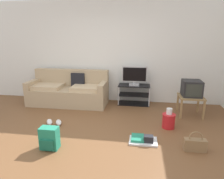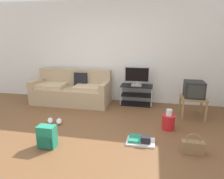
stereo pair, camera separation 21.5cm
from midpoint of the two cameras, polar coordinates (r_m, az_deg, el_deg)
ground_plane at (r=3.64m, az=-6.36°, el=-14.42°), size 9.00×9.80×0.02m
wall_back at (r=5.57m, az=1.09°, el=10.56°), size 9.00×0.10×2.70m
couch at (r=5.53m, az=-10.22°, el=-0.37°), size 2.05×0.83×0.89m
tv_stand at (r=5.39m, az=8.05°, el=-1.53°), size 0.83×0.43×0.52m
flat_tv at (r=5.25m, az=8.23°, el=3.71°), size 0.65×0.22×0.50m
side_table at (r=4.86m, az=23.16°, el=-2.86°), size 0.53×0.53×0.46m
crt_tv at (r=4.81m, az=23.43°, el=0.03°), size 0.41×0.43×0.36m
backpack at (r=3.50m, az=-16.25°, el=-12.73°), size 0.29×0.25×0.37m
handbag at (r=3.51m, az=23.60°, el=-14.62°), size 0.34×0.12×0.33m
cleaning_bucket at (r=4.14m, az=17.18°, el=-8.53°), size 0.26×0.26×0.41m
sneakers_pair at (r=4.41m, az=-14.62°, el=-8.63°), size 0.42×0.27×0.09m
floor_tray at (r=3.59m, az=9.77°, el=-14.05°), size 0.48×0.33×0.14m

